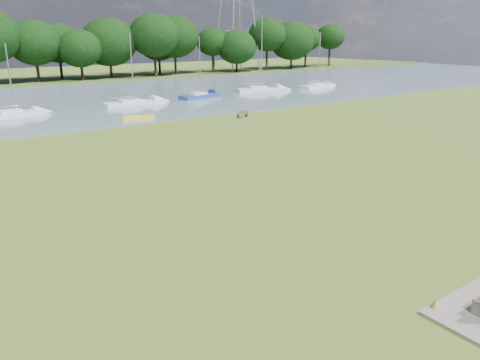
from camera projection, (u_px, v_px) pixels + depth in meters
ground at (242, 194)px, 25.37m from camera, size 220.00×220.00×0.00m
river at (47, 103)px, 58.13m from camera, size 220.00×40.00×0.10m
far_bank at (4, 83)px, 81.54m from camera, size 220.00×20.00×0.40m
riverbank_bench at (243, 114)px, 48.14m from camera, size 1.32×0.50×0.80m
kayak at (139, 117)px, 47.25m from camera, size 3.28×1.56×0.32m
tree_line at (41, 42)px, 79.69m from camera, size 153.46×9.52×11.52m
sailboat_2 at (134, 102)px, 56.05m from camera, size 7.18×2.16×8.34m
sailboat_3 at (14, 112)px, 48.25m from camera, size 6.09×2.59×7.34m
sailboat_4 at (261, 88)px, 68.72m from camera, size 7.68×4.02×10.66m
sailboat_5 at (318, 85)px, 73.86m from camera, size 6.65×2.47×8.43m
sailboat_6 at (200, 95)px, 62.38m from camera, size 6.62×3.19×7.88m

